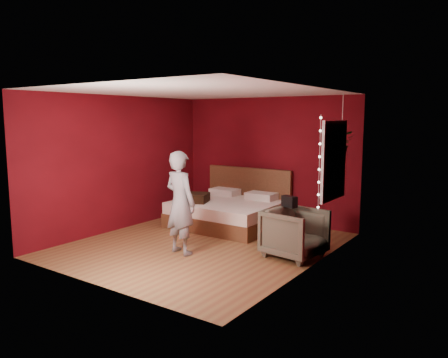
% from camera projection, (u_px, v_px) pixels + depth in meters
% --- Properties ---
extents(floor, '(4.50, 4.50, 0.00)m').
position_uv_depth(floor, '(202.00, 245.00, 7.54)').
color(floor, brown).
rests_on(floor, ground).
extents(room_walls, '(4.04, 4.54, 2.62)m').
position_uv_depth(room_walls, '(202.00, 148.00, 7.30)').
color(room_walls, '#620A12').
rests_on(room_walls, ground).
extents(window, '(0.05, 0.97, 1.27)m').
position_uv_depth(window, '(334.00, 160.00, 6.95)').
color(window, white).
rests_on(window, room_walls).
extents(fairy_lights, '(0.04, 0.04, 1.45)m').
position_uv_depth(fairy_lights, '(319.00, 163.00, 6.54)').
color(fairy_lights, silver).
rests_on(fairy_lights, room_walls).
extents(bed, '(2.02, 1.72, 1.11)m').
position_uv_depth(bed, '(230.00, 211.00, 8.89)').
color(bed, brown).
rests_on(bed, ground).
extents(person, '(0.66, 0.49, 1.66)m').
position_uv_depth(person, '(180.00, 203.00, 6.96)').
color(person, slate).
rests_on(person, ground).
extents(armchair, '(0.95, 0.92, 0.77)m').
position_uv_depth(armchair, '(295.00, 233.00, 6.82)').
color(armchair, '#5A5A47').
rests_on(armchair, ground).
extents(handbag, '(0.27, 0.20, 0.18)m').
position_uv_depth(handbag, '(289.00, 202.00, 6.93)').
color(handbag, black).
rests_on(handbag, armchair).
extents(throw_pillow, '(0.63, 0.63, 0.17)m').
position_uv_depth(throw_pillow, '(195.00, 198.00, 8.72)').
color(throw_pillow, black).
rests_on(throw_pillow, bed).
extents(hanging_plant, '(0.50, 0.47, 1.09)m').
position_uv_depth(hanging_plant, '(341.00, 144.00, 7.51)').
color(hanging_plant, silver).
rests_on(hanging_plant, room_walls).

